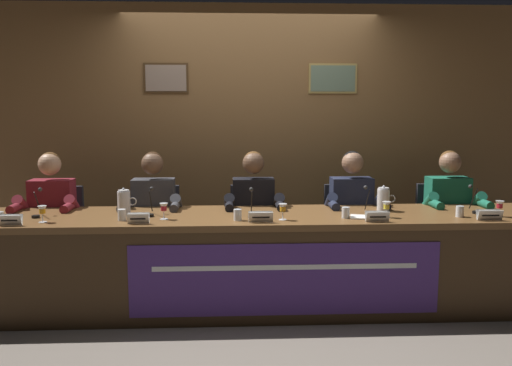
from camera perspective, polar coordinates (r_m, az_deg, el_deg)
The scene contains 36 objects.
ground_plane at distance 4.45m, azimuth 0.00°, elevation -12.93°, with size 12.00×12.00×0.00m, color #70665B.
wall_back_panelled at distance 5.45m, azimuth -0.65°, elevation 4.94°, with size 5.84×0.14×2.60m.
conference_table at distance 4.17m, azimuth 0.15°, elevation -6.68°, with size 4.64×0.83×0.76m.
chair_far_left at distance 5.13m, azimuth -20.19°, elevation -5.60°, with size 0.44×0.44×0.89m.
panelist_far_left at distance 4.89m, azimuth -21.04°, elevation -2.98°, with size 0.51×0.48×1.22m.
nameplate_far_left at distance 4.22m, azimuth -24.63°, elevation -3.59°, with size 0.16×0.06×0.08m.
juice_glass_far_left at distance 4.23m, azimuth -21.73°, elevation -2.76°, with size 0.06×0.06×0.12m.
water_cup_far_left at distance 4.33m, azimuth -25.53°, elevation -3.39°, with size 0.06×0.06×0.08m.
microphone_far_left at distance 4.47m, azimuth -22.19°, elevation -2.41°, with size 0.06×0.17×0.22m.
chair_left at distance 4.94m, azimuth -10.50°, elevation -5.75°, with size 0.44×0.44×0.89m.
panelist_left at distance 4.69m, azimuth -10.91°, elevation -3.03°, with size 0.51×0.48×1.22m.
nameplate_left at distance 3.99m, azimuth -12.38°, elevation -3.68°, with size 0.16×0.06×0.08m.
juice_glass_left at distance 4.10m, azimuth -9.76°, elevation -2.64°, with size 0.06×0.06×0.12m.
water_cup_left at distance 4.13m, azimuth -14.03°, elevation -3.36°, with size 0.06×0.06×0.08m.
microphone_left at distance 4.26m, azimuth -11.12°, elevation -2.43°, with size 0.06×0.17×0.22m.
chair_center at distance 4.90m, azimuth -0.34°, elevation -5.73°, with size 0.44×0.44×0.89m.
panelist_center at distance 4.64m, azimuth -0.24°, elevation -2.99°, with size 0.51×0.48×1.22m.
nameplate_center at distance 3.95m, azimuth 0.51°, elevation -3.62°, with size 0.18×0.06×0.08m.
juice_glass_center at distance 4.02m, azimuth 2.86°, elevation -2.74°, with size 0.06×0.06×0.12m.
water_cup_center at distance 4.01m, azimuth -1.96°, elevation -3.45°, with size 0.06×0.06×0.08m.
microphone_center at distance 4.15m, azimuth -0.46°, elevation -2.56°, with size 0.06×0.17×0.22m.
chair_right at distance 5.01m, azimuth 9.67°, elevation -5.53°, with size 0.44×0.44×0.89m.
panelist_right at distance 4.76m, azimuth 10.26°, elevation -2.85°, with size 0.51×0.48×1.22m.
nameplate_right at distance 4.06m, azimuth 12.73°, elevation -3.48°, with size 0.17×0.06×0.08m.
juice_glass_right at distance 4.23m, azimuth 13.68°, elevation -2.43°, with size 0.06×0.06×0.12m.
water_cup_right at distance 4.15m, azimuth 9.49°, elevation -3.18°, with size 0.06×0.06×0.08m.
microphone_right at distance 4.34m, azimuth 11.78°, elevation -2.26°, with size 0.06×0.17×0.22m.
chair_far_right at distance 5.26m, azimuth 18.97°, elevation -5.20°, with size 0.44×0.44×0.89m.
panelist_far_right at distance 5.03m, azimuth 19.95°, elevation -2.63°, with size 0.51×0.48×1.22m.
nameplate_far_right at distance 4.38m, azimuth 23.53°, elevation -3.13°, with size 0.19×0.06×0.08m.
juice_glass_far_right at distance 4.55m, azimuth 24.43°, elevation -2.20°, with size 0.06×0.06×0.12m.
water_cup_far_right at distance 4.43m, azimuth 20.80°, elevation -2.89°, with size 0.06×0.06×0.08m.
microphone_far_right at distance 4.64m, azimuth 22.14°, elevation -2.03°, with size 0.06×0.17×0.22m.
water_pitcher_left_side at distance 4.37m, azimuth -13.82°, elevation -1.98°, with size 0.15×0.10×0.21m.
water_pitcher_right_side at distance 4.49m, azimuth 13.37°, elevation -1.70°, with size 0.15×0.10×0.21m.
document_stack_right at distance 4.19m, azimuth 11.40°, elevation -3.58°, with size 0.24×0.20×0.01m.
Camera 1 is at (-0.20, -4.16, 1.58)m, focal length 37.71 mm.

